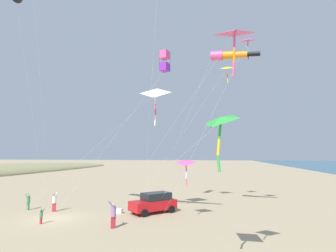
{
  "coord_description": "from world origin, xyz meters",
  "views": [
    {
      "loc": [
        -14.23,
        20.36,
        5.32
      ],
      "look_at": [
        -9.94,
        0.49,
        7.64
      ],
      "focal_mm": 27.96,
      "sensor_mm": 36.0,
      "label": 1
    }
  ],
  "objects_px": {
    "kite_windsock_purple_drifting": "(228,55)",
    "kite_delta_rainbow_low_near": "(227,69)",
    "person_child_grey_jacket": "(54,201)",
    "cooler_box": "(119,211)",
    "person_adult_flyer": "(113,213)",
    "person_child_green_jacket": "(41,215)",
    "person_bystander_far": "(28,201)",
    "kite_delta_striped_overhead": "(248,41)",
    "kite_box_white_trailing": "(165,61)",
    "kite_delta_red_high_left": "(155,93)",
    "kite_delta_magenta_far_left": "(220,122)",
    "kite_delta_long_streamer_left": "(233,35)",
    "kite_delta_long_streamer_right": "(186,163)",
    "parked_car": "(154,202)"
  },
  "relations": [
    {
      "from": "person_bystander_far",
      "to": "kite_delta_rainbow_low_near",
      "type": "bearing_deg",
      "value": -165.78
    },
    {
      "from": "person_adult_flyer",
      "to": "person_child_green_jacket",
      "type": "distance_m",
      "value": 6.07
    },
    {
      "from": "kite_delta_magenta_far_left",
      "to": "person_bystander_far",
      "type": "bearing_deg",
      "value": -30.08
    },
    {
      "from": "kite_delta_striped_overhead",
      "to": "kite_delta_long_streamer_left",
      "type": "bearing_deg",
      "value": 82.14
    },
    {
      "from": "kite_box_white_trailing",
      "to": "kite_delta_long_streamer_left",
      "type": "relative_size",
      "value": 1.49
    },
    {
      "from": "kite_delta_rainbow_low_near",
      "to": "kite_delta_long_streamer_right",
      "type": "bearing_deg",
      "value": 58.71
    },
    {
      "from": "person_child_green_jacket",
      "to": "kite_box_white_trailing",
      "type": "xyz_separation_m",
      "value": [
        -8.27,
        -7.4,
        14.64
      ]
    },
    {
      "from": "kite_delta_striped_overhead",
      "to": "cooler_box",
      "type": "bearing_deg",
      "value": -0.37
    },
    {
      "from": "kite_windsock_purple_drifting",
      "to": "kite_delta_rainbow_low_near",
      "type": "height_order",
      "value": "kite_delta_rainbow_low_near"
    },
    {
      "from": "kite_windsock_purple_drifting",
      "to": "kite_delta_rainbow_low_near",
      "type": "distance_m",
      "value": 4.51
    },
    {
      "from": "kite_delta_striped_overhead",
      "to": "kite_delta_long_streamer_left",
      "type": "relative_size",
      "value": 1.45
    },
    {
      "from": "kite_delta_red_high_left",
      "to": "cooler_box",
      "type": "bearing_deg",
      "value": -19.25
    },
    {
      "from": "person_child_green_jacket",
      "to": "kite_delta_striped_overhead",
      "type": "xyz_separation_m",
      "value": [
        -16.53,
        -4.85,
        14.97
      ]
    },
    {
      "from": "person_child_green_jacket",
      "to": "kite_delta_red_high_left",
      "type": "distance_m",
      "value": 13.66
    },
    {
      "from": "parked_car",
      "to": "kite_delta_long_streamer_right",
      "type": "bearing_deg",
      "value": 144.2
    },
    {
      "from": "person_adult_flyer",
      "to": "person_child_green_jacket",
      "type": "height_order",
      "value": "person_adult_flyer"
    },
    {
      "from": "kite_windsock_purple_drifting",
      "to": "kite_delta_magenta_far_left",
      "type": "xyz_separation_m",
      "value": [
        0.69,
        11.43,
        -7.53
      ]
    },
    {
      "from": "person_adult_flyer",
      "to": "kite_windsock_purple_drifting",
      "type": "height_order",
      "value": "kite_windsock_purple_drifting"
    },
    {
      "from": "person_child_green_jacket",
      "to": "kite_delta_magenta_far_left",
      "type": "bearing_deg",
      "value": 154.83
    },
    {
      "from": "parked_car",
      "to": "person_adult_flyer",
      "type": "xyz_separation_m",
      "value": [
        1.58,
        5.71,
        0.13
      ]
    },
    {
      "from": "person_child_green_jacket",
      "to": "person_child_grey_jacket",
      "type": "height_order",
      "value": "person_child_grey_jacket"
    },
    {
      "from": "person_child_grey_jacket",
      "to": "person_adult_flyer",
      "type": "bearing_deg",
      "value": 151.96
    },
    {
      "from": "person_adult_flyer",
      "to": "kite_box_white_trailing",
      "type": "xyz_separation_m",
      "value": [
        -2.21,
        -7.37,
        14.21
      ]
    },
    {
      "from": "person_bystander_far",
      "to": "kite_delta_magenta_far_left",
      "type": "xyz_separation_m",
      "value": [
        -18.94,
        10.97,
        6.0
      ]
    },
    {
      "from": "parked_car",
      "to": "kite_box_white_trailing",
      "type": "height_order",
      "value": "kite_box_white_trailing"
    },
    {
      "from": "kite_windsock_purple_drifting",
      "to": "kite_delta_striped_overhead",
      "type": "xyz_separation_m",
      "value": [
        -1.78,
        -0.02,
        1.22
      ]
    },
    {
      "from": "kite_delta_red_high_left",
      "to": "kite_delta_magenta_far_left",
      "type": "xyz_separation_m",
      "value": [
        -5.81,
        10.21,
        -4.06
      ]
    },
    {
      "from": "kite_delta_long_streamer_left",
      "to": "kite_delta_striped_overhead",
      "type": "bearing_deg",
      "value": -97.86
    },
    {
      "from": "kite_delta_long_streamer_right",
      "to": "person_child_green_jacket",
      "type": "bearing_deg",
      "value": 16.58
    },
    {
      "from": "kite_delta_long_streamer_right",
      "to": "kite_box_white_trailing",
      "type": "distance_m",
      "value": 11.68
    },
    {
      "from": "cooler_box",
      "to": "kite_delta_magenta_far_left",
      "type": "relative_size",
      "value": 0.06
    },
    {
      "from": "person_adult_flyer",
      "to": "person_child_grey_jacket",
      "type": "distance_m",
      "value": 9.01
    },
    {
      "from": "cooler_box",
      "to": "kite_delta_striped_overhead",
      "type": "height_order",
      "value": "kite_delta_striped_overhead"
    },
    {
      "from": "cooler_box",
      "to": "person_child_grey_jacket",
      "type": "height_order",
      "value": "person_child_grey_jacket"
    },
    {
      "from": "person_bystander_far",
      "to": "kite_delta_long_streamer_right",
      "type": "relative_size",
      "value": 0.32
    },
    {
      "from": "person_adult_flyer",
      "to": "person_child_green_jacket",
      "type": "xyz_separation_m",
      "value": [
        6.06,
        0.03,
        -0.43
      ]
    },
    {
      "from": "person_child_green_jacket",
      "to": "kite_delta_red_high_left",
      "type": "bearing_deg",
      "value": -156.37
    },
    {
      "from": "cooler_box",
      "to": "kite_delta_magenta_far_left",
      "type": "xyz_separation_m",
      "value": [
        -9.59,
        11.53,
        6.66
      ]
    },
    {
      "from": "kite_delta_red_high_left",
      "to": "kite_delta_magenta_far_left",
      "type": "distance_m",
      "value": 12.44
    },
    {
      "from": "parked_car",
      "to": "kite_box_white_trailing",
      "type": "relative_size",
      "value": 0.27
    },
    {
      "from": "person_child_grey_jacket",
      "to": "cooler_box",
      "type": "bearing_deg",
      "value": -174.11
    },
    {
      "from": "kite_delta_magenta_far_left",
      "to": "kite_box_white_trailing",
      "type": "xyz_separation_m",
      "value": [
        5.79,
        -14.0,
        8.42
      ]
    },
    {
      "from": "person_child_grey_jacket",
      "to": "parked_car",
      "type": "bearing_deg",
      "value": -171.24
    },
    {
      "from": "kite_delta_striped_overhead",
      "to": "kite_delta_red_high_left",
      "type": "bearing_deg",
      "value": 8.5
    },
    {
      "from": "kite_delta_rainbow_low_near",
      "to": "kite_delta_striped_overhead",
      "type": "height_order",
      "value": "kite_delta_striped_overhead"
    },
    {
      "from": "person_bystander_far",
      "to": "kite_windsock_purple_drifting",
      "type": "relative_size",
      "value": 0.11
    },
    {
      "from": "person_bystander_far",
      "to": "kite_windsock_purple_drifting",
      "type": "xyz_separation_m",
      "value": [
        -19.63,
        -0.46,
        13.52
      ]
    },
    {
      "from": "cooler_box",
      "to": "kite_box_white_trailing",
      "type": "bearing_deg",
      "value": -146.91
    },
    {
      "from": "kite_windsock_purple_drifting",
      "to": "kite_delta_rainbow_low_near",
      "type": "bearing_deg",
      "value": -89.41
    },
    {
      "from": "kite_delta_long_streamer_right",
      "to": "kite_box_white_trailing",
      "type": "relative_size",
      "value": 0.31
    }
  ]
}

